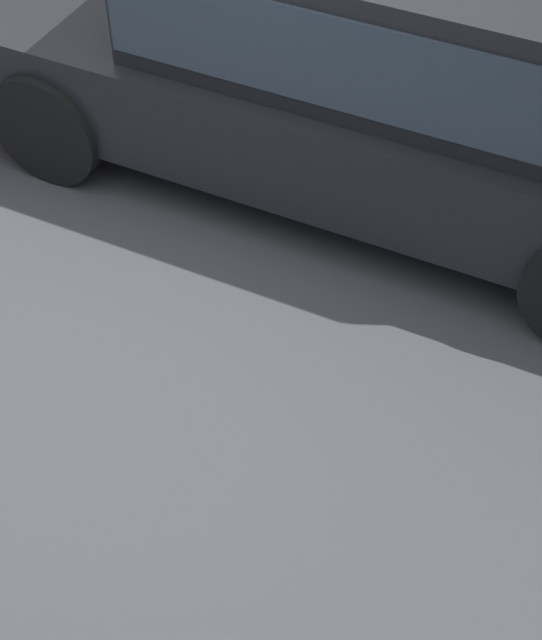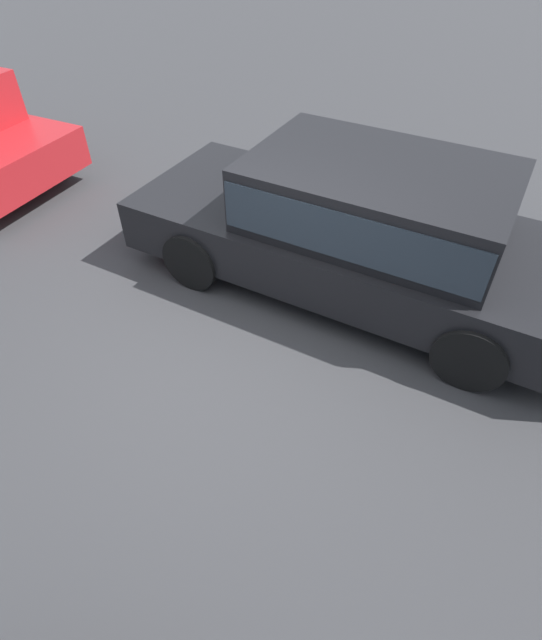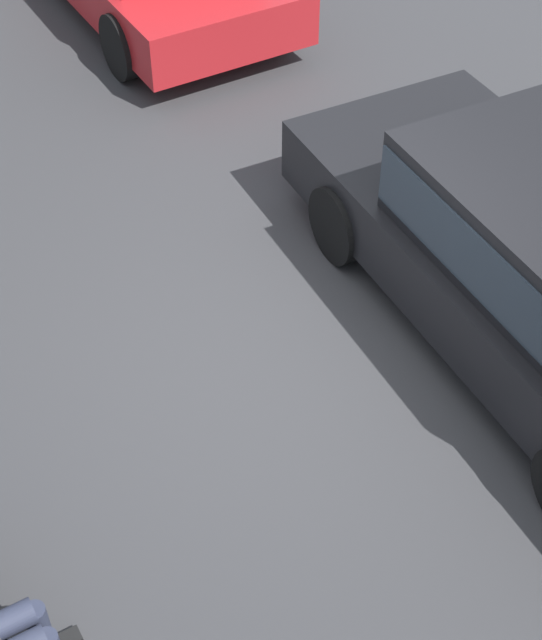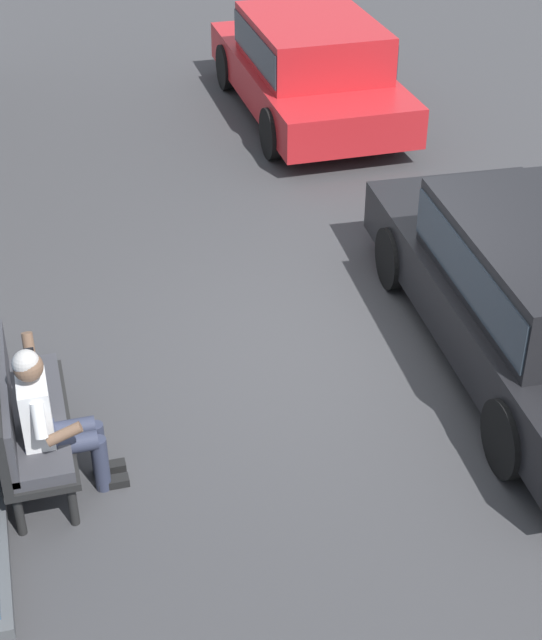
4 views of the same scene
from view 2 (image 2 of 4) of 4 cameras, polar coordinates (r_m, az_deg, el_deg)
The scene contains 2 objects.
ground_plane at distance 4.62m, azimuth -4.36°, elevation -5.76°, with size 60.00×60.00×0.00m, color #38383A.
parked_car_mid at distance 5.16m, azimuth 10.47°, elevation 10.84°, with size 4.77×2.10×1.42m.
Camera 2 is at (-1.63, 2.60, 3.45)m, focal length 28.00 mm.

